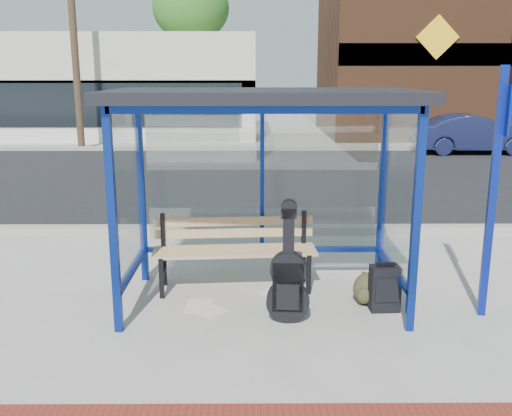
{
  "coord_description": "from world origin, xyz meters",
  "views": [
    {
      "loc": [
        -0.12,
        -6.19,
        2.61
      ],
      "look_at": [
        -0.08,
        0.2,
        1.08
      ],
      "focal_mm": 40.0,
      "sensor_mm": 36.0,
      "label": 1
    }
  ],
  "objects_px": {
    "guitar_bag": "(288,281)",
    "backpack": "(366,290)",
    "suitcase": "(385,288)",
    "bench": "(235,247)",
    "parked_car": "(474,134)"
  },
  "relations": [
    {
      "from": "guitar_bag",
      "to": "backpack",
      "type": "xyz_separation_m",
      "value": [
        0.93,
        0.46,
        -0.29
      ]
    },
    {
      "from": "guitar_bag",
      "to": "suitcase",
      "type": "relative_size",
      "value": 2.22
    },
    {
      "from": "guitar_bag",
      "to": "bench",
      "type": "bearing_deg",
      "value": 125.06
    },
    {
      "from": "suitcase",
      "to": "parked_car",
      "type": "xyz_separation_m",
      "value": [
        5.73,
        12.56,
        0.37
      ]
    },
    {
      "from": "bench",
      "to": "guitar_bag",
      "type": "distance_m",
      "value": 1.16
    },
    {
      "from": "guitar_bag",
      "to": "suitcase",
      "type": "height_order",
      "value": "guitar_bag"
    },
    {
      "from": "backpack",
      "to": "guitar_bag",
      "type": "bearing_deg",
      "value": -130.47
    },
    {
      "from": "guitar_bag",
      "to": "backpack",
      "type": "bearing_deg",
      "value": 30.59
    },
    {
      "from": "suitcase",
      "to": "guitar_bag",
      "type": "bearing_deg",
      "value": -168.82
    },
    {
      "from": "suitcase",
      "to": "backpack",
      "type": "relative_size",
      "value": 1.54
    },
    {
      "from": "guitar_bag",
      "to": "parked_car",
      "type": "relative_size",
      "value": 0.33
    },
    {
      "from": "parked_car",
      "to": "suitcase",
      "type": "bearing_deg",
      "value": 155.3
    },
    {
      "from": "guitar_bag",
      "to": "suitcase",
      "type": "xyz_separation_m",
      "value": [
        1.1,
        0.28,
        -0.2
      ]
    },
    {
      "from": "suitcase",
      "to": "backpack",
      "type": "height_order",
      "value": "suitcase"
    },
    {
      "from": "parked_car",
      "to": "guitar_bag",
      "type": "bearing_deg",
      "value": 151.82
    }
  ]
}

